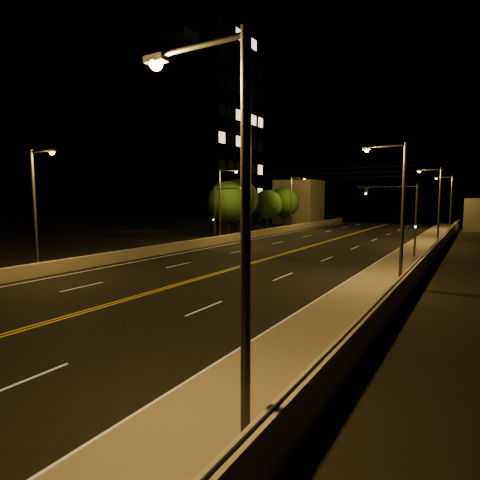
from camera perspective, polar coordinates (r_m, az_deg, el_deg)
The scene contains 23 objects.
road at distance 29.81m, azimuth -1.33°, elevation -4.20°, with size 18.00×120.00×0.02m, color black.
sidewalk at distance 25.80m, azimuth 19.53°, elevation -5.87°, with size 3.60×120.00×0.30m, color slate.
curb at distance 26.23m, azimuth 15.50°, elevation -5.71°, with size 0.14×120.00×0.15m, color slate.
parapet_wall at distance 25.41m, azimuth 23.24°, elevation -4.70°, with size 0.30×120.00×1.00m, color gray.
jersey_barrier at distance 35.88m, azimuth -14.71°, elevation -1.91°, with size 0.45×120.00×0.91m, color gray.
distant_building_left at distance 82.39m, azimuth 8.37°, elevation 5.37°, with size 8.00×8.00×8.64m, color gray.
parapet_rail at distance 25.32m, azimuth 23.29°, elevation -3.52°, with size 0.06×0.06×120.00m, color black.
lane_markings at distance 29.74m, azimuth -1.40°, elevation -4.19°, with size 17.32×116.00×0.00m.
streetlight_0 at distance 7.85m, azimuth -1.05°, elevation 2.99°, with size 2.55×0.28×8.48m.
streetlight_1 at distance 25.27m, azimuth 21.54°, elevation 4.76°, with size 2.55×0.28×8.48m.
streetlight_2 at distance 49.10m, azimuth 26.18°, elevation 5.03°, with size 2.55×0.28×8.48m.
streetlight_3 at distance 68.94m, azimuth 27.59°, elevation 5.11°, with size 2.55×0.28×8.48m.
streetlight_4 at distance 30.22m, azimuth -26.92°, elevation 4.68°, with size 2.55×0.28×8.48m.
streetlight_5 at distance 46.33m, azimuth -2.57°, elevation 5.63°, with size 2.55×0.28×8.48m.
streetlight_6 at distance 64.27m, azimuth 7.53°, elevation 5.73°, with size 2.55×0.28×8.48m.
traffic_signal_right at distance 37.39m, azimuth 22.31°, elevation 3.67°, with size 5.11×0.31×6.45m.
traffic_signal_left at distance 44.34m, azimuth -2.62°, elevation 4.45°, with size 5.11×0.31×6.45m.
overhead_wires at distance 37.75m, azimuth 6.46°, elevation 9.21°, with size 22.00×0.03×0.83m.
building_tower at distance 72.89m, azimuth -8.04°, elevation 14.55°, with size 24.00×15.00×33.27m.
tree_0 at distance 51.92m, azimuth -1.72°, elevation 5.38°, with size 5.45×5.45×7.39m.
tree_1 at distance 58.30m, azimuth -0.30°, elevation 5.81°, with size 5.86×5.86×7.94m.
tree_2 at distance 64.78m, azimuth 3.88°, elevation 5.03°, with size 4.80×4.80×6.50m.
tree_3 at distance 69.60m, azimuth 6.28°, elevation 5.36°, with size 5.19×5.19×7.04m.
Camera 1 is at (15.65, -4.79, 5.37)m, focal length 30.00 mm.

